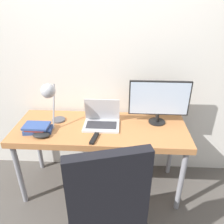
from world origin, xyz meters
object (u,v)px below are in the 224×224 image
office_chair (106,205)px  book_stack (37,128)px  laptop (102,120)px  desk_lamp (50,95)px  monitor (159,100)px  game_controller (41,135)px

office_chair → book_stack: office_chair is taller
laptop → desk_lamp: desk_lamp is taller
laptop → monitor: monitor is taller
laptop → monitor: (0.55, 0.08, 0.19)m
laptop → desk_lamp: size_ratio=0.75×
laptop → book_stack: 0.60m
laptop → office_chair: office_chair is taller
office_chair → game_controller: (-0.62, 0.57, 0.17)m
book_stack → game_controller: (0.07, -0.09, -0.02)m
laptop → game_controller: 0.57m
office_chair → book_stack: 0.97m
monitor → book_stack: size_ratio=2.15×
desk_lamp → office_chair: bearing=-52.7°
laptop → office_chair: 0.84m
monitor → desk_lamp: bearing=-170.0°
desk_lamp → book_stack: 0.34m
book_stack → monitor: bearing=11.8°
laptop → monitor: bearing=8.8°
office_chair → game_controller: office_chair is taller
book_stack → game_controller: book_stack is taller
desk_lamp → book_stack: bearing=-156.0°
desk_lamp → book_stack: desk_lamp is taller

